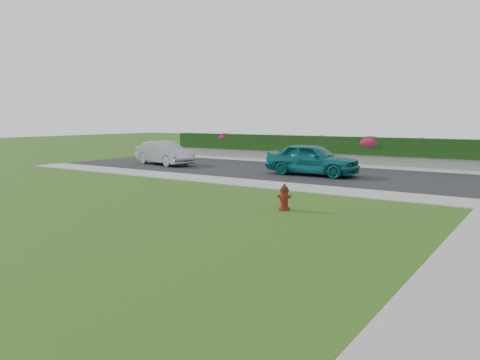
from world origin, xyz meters
The scene contains 15 objects.
ground centered at (0.00, 0.00, 0.00)m, with size 120.00×120.00×0.00m, color black.
street_far centered at (-5.00, 14.00, 0.02)m, with size 26.00×8.00×0.04m, color black.
sidewalk_right centered at (7.00, -2.00, 0.02)m, with size 2.00×20.00×0.04m, color gray.
sidewalk_far centered at (-6.00, 9.00, 0.02)m, with size 24.00×2.00×0.04m, color gray.
sidewalk_beyond centered at (-1.00, 19.00, 0.02)m, with size 34.00×2.00×0.04m, color gray.
retaining_wall centered at (-1.00, 20.50, 0.30)m, with size 34.00×0.40×0.60m, color gray.
hedge centered at (-1.00, 20.60, 1.15)m, with size 32.00×0.90×1.10m, color black.
fire_hydrant centered at (1.02, 4.51, 0.40)m, with size 0.44×0.41×0.84m.
sedan_teal centered at (-2.08, 13.12, 0.84)m, with size 1.89×4.69×1.60m, color #0D6064.
sedan_silver centered at (-11.94, 12.90, 0.76)m, with size 1.52×4.36×1.44m, color #9DA0A5.
flower_clump_a centered at (-12.84, 20.50, 1.45)m, with size 1.27×0.82×0.64m, color #B21E36.
flower_clump_b centered at (-8.15, 20.50, 1.49)m, with size 1.06×0.68×0.53m, color #B21E36.
flower_clump_c centered at (-4.91, 20.50, 1.48)m, with size 1.11×0.71×0.55m, color #B21E36.
flower_clump_d centered at (-1.60, 20.50, 1.39)m, with size 1.57×1.01×0.78m, color #B21E36.
flower_clump_e centered at (1.42, 20.50, 1.50)m, with size 1.02×0.65×0.51m, color #B21E36.
Camera 1 is at (7.98, -8.33, 2.89)m, focal length 35.00 mm.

